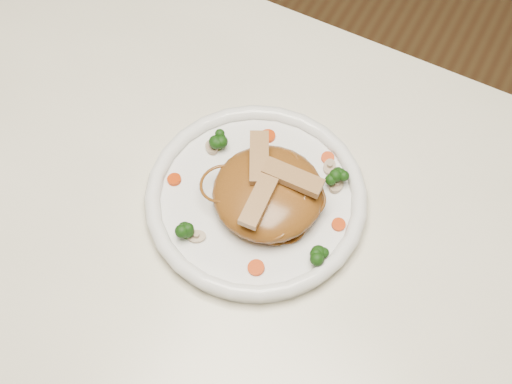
% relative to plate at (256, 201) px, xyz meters
% --- Properties ---
extents(table, '(1.20, 0.80, 0.75)m').
position_rel_plate_xyz_m(table, '(0.01, -0.08, -0.11)').
color(table, white).
rests_on(table, ground).
extents(plate, '(0.34, 0.34, 0.02)m').
position_rel_plate_xyz_m(plate, '(0.00, 0.00, 0.00)').
color(plate, white).
rests_on(plate, table).
extents(noodle_mound, '(0.17, 0.17, 0.04)m').
position_rel_plate_xyz_m(noodle_mound, '(0.02, 0.00, 0.03)').
color(noodle_mound, brown).
rests_on(noodle_mound, plate).
extents(chicken_a, '(0.07, 0.03, 0.01)m').
position_rel_plate_xyz_m(chicken_a, '(0.04, 0.02, 0.06)').
color(chicken_a, tan).
rests_on(chicken_a, noodle_mound).
extents(chicken_b, '(0.05, 0.07, 0.01)m').
position_rel_plate_xyz_m(chicken_b, '(-0.01, 0.02, 0.06)').
color(chicken_b, tan).
rests_on(chicken_b, noodle_mound).
extents(chicken_c, '(0.03, 0.07, 0.01)m').
position_rel_plate_xyz_m(chicken_c, '(0.02, -0.03, 0.06)').
color(chicken_c, tan).
rests_on(chicken_c, noodle_mound).
extents(broccoli_0, '(0.03, 0.03, 0.03)m').
position_rel_plate_xyz_m(broccoli_0, '(0.08, 0.06, 0.02)').
color(broccoli_0, '#12390C').
rests_on(broccoli_0, plate).
extents(broccoli_1, '(0.04, 0.04, 0.03)m').
position_rel_plate_xyz_m(broccoli_1, '(-0.08, 0.04, 0.02)').
color(broccoli_1, '#12390C').
rests_on(broccoli_1, plate).
extents(broccoli_2, '(0.03, 0.03, 0.03)m').
position_rel_plate_xyz_m(broccoli_2, '(-0.05, -0.08, 0.02)').
color(broccoli_2, '#12390C').
rests_on(broccoli_2, plate).
extents(broccoli_3, '(0.03, 0.03, 0.03)m').
position_rel_plate_xyz_m(broccoli_3, '(0.10, -0.04, 0.02)').
color(broccoli_3, '#12390C').
rests_on(broccoli_3, plate).
extents(carrot_0, '(0.02, 0.02, 0.00)m').
position_rel_plate_xyz_m(carrot_0, '(0.05, 0.09, 0.01)').
color(carrot_0, red).
rests_on(carrot_0, plate).
extents(carrot_1, '(0.02, 0.02, 0.00)m').
position_rel_plate_xyz_m(carrot_1, '(-0.10, -0.03, 0.01)').
color(carrot_1, red).
rests_on(carrot_1, plate).
extents(carrot_2, '(0.02, 0.02, 0.00)m').
position_rel_plate_xyz_m(carrot_2, '(0.11, 0.01, 0.01)').
color(carrot_2, red).
rests_on(carrot_2, plate).
extents(carrot_3, '(0.02, 0.02, 0.00)m').
position_rel_plate_xyz_m(carrot_3, '(-0.03, 0.09, 0.01)').
color(carrot_3, red).
rests_on(carrot_3, plate).
extents(carrot_4, '(0.02, 0.02, 0.00)m').
position_rel_plate_xyz_m(carrot_4, '(0.05, -0.09, 0.01)').
color(carrot_4, red).
rests_on(carrot_4, plate).
extents(mushroom_0, '(0.03, 0.03, 0.01)m').
position_rel_plate_xyz_m(mushroom_0, '(-0.04, -0.08, 0.01)').
color(mushroom_0, beige).
rests_on(mushroom_0, plate).
extents(mushroom_1, '(0.03, 0.03, 0.01)m').
position_rel_plate_xyz_m(mushroom_1, '(0.08, 0.06, 0.01)').
color(mushroom_1, beige).
rests_on(mushroom_1, plate).
extents(mushroom_2, '(0.03, 0.03, 0.01)m').
position_rel_plate_xyz_m(mushroom_2, '(-0.09, 0.04, 0.01)').
color(mushroom_2, beige).
rests_on(mushroom_2, plate).
extents(mushroom_3, '(0.03, 0.03, 0.01)m').
position_rel_plate_xyz_m(mushroom_3, '(0.06, 0.08, 0.01)').
color(mushroom_3, beige).
rests_on(mushroom_3, plate).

